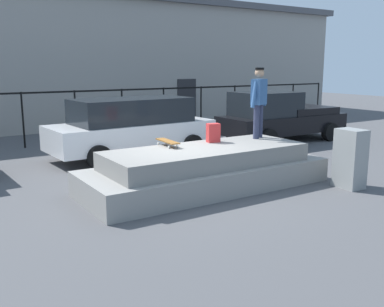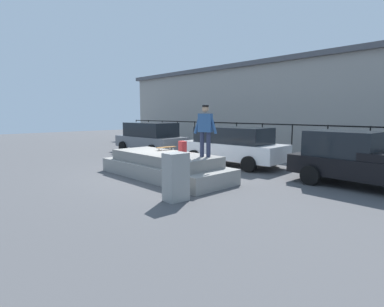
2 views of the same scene
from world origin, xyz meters
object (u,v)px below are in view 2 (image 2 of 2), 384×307
(backpack, at_px, (183,147))
(car_black_pickup_far, at_px, (364,160))
(car_grey_hatchback_near, at_px, (151,137))
(skateboard, at_px, (166,147))
(utility_box, at_px, (176,177))
(skateboarder, at_px, (205,127))
(car_white_hatchback_mid, at_px, (233,145))

(backpack, xyz_separation_m, car_black_pickup_far, (5.02, 3.07, -0.23))
(car_grey_hatchback_near, height_order, car_black_pickup_far, car_grey_hatchback_near)
(skateboard, distance_m, backpack, 1.13)
(backpack, height_order, utility_box, backpack)
(skateboarder, relative_size, car_black_pickup_far, 0.36)
(skateboard, distance_m, car_black_pickup_far, 6.80)
(skateboard, height_order, car_white_hatchback_mid, car_white_hatchback_mid)
(car_white_hatchback_mid, bearing_deg, skateboard, -101.78)
(skateboarder, xyz_separation_m, utility_box, (0.87, -2.01, -1.21))
(skateboarder, height_order, skateboard, skateboarder)
(skateboard, xyz_separation_m, car_black_pickup_far, (6.14, 2.93, -0.12))
(backpack, height_order, car_white_hatchback_mid, car_white_hatchback_mid)
(skateboard, relative_size, car_black_pickup_far, 0.18)
(skateboard, bearing_deg, car_white_hatchback_mid, 78.22)
(backpack, relative_size, car_black_pickup_far, 0.09)
(backpack, bearing_deg, car_grey_hatchback_near, 166.79)
(car_white_hatchback_mid, xyz_separation_m, car_black_pickup_far, (5.46, -0.32, -0.04))
(skateboarder, relative_size, utility_box, 1.31)
(skateboarder, distance_m, backpack, 1.45)
(car_white_hatchback_mid, bearing_deg, backpack, -82.62)
(skateboard, relative_size, backpack, 1.93)
(car_grey_hatchback_near, relative_size, car_white_hatchback_mid, 0.95)
(skateboarder, bearing_deg, backpack, 174.81)
(car_white_hatchback_mid, bearing_deg, skateboarder, -64.40)
(car_grey_hatchback_near, relative_size, utility_box, 3.57)
(skateboarder, distance_m, car_white_hatchback_mid, 4.00)
(car_grey_hatchback_near, xyz_separation_m, utility_box, (8.68, -5.45, -0.29))
(skateboard, relative_size, car_white_hatchback_mid, 0.17)
(skateboard, distance_m, car_grey_hatchback_near, 6.32)
(car_white_hatchback_mid, distance_m, car_black_pickup_far, 5.47)
(skateboard, bearing_deg, utility_box, -35.00)
(backpack, bearing_deg, utility_box, -31.43)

